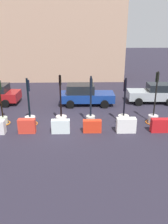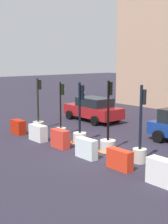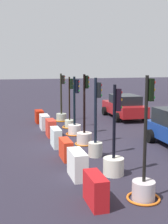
% 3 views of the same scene
% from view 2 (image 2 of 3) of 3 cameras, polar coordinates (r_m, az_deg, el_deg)
% --- Properties ---
extents(ground_plane, '(120.00, 120.00, 0.00)m').
position_cam_2_polar(ground_plane, '(14.45, 3.47, -7.45)').
color(ground_plane, '#282432').
extents(traffic_light_0, '(0.85, 0.85, 3.10)m').
position_cam_2_polar(traffic_light_0, '(19.26, -8.19, -1.67)').
color(traffic_light_0, '#AFB9A5').
rests_on(traffic_light_0, ground_plane).
extents(traffic_light_1, '(0.88, 0.88, 2.98)m').
position_cam_2_polar(traffic_light_1, '(17.52, -4.17, -2.82)').
color(traffic_light_1, beige).
rests_on(traffic_light_1, ground_plane).
extents(traffic_light_2, '(0.93, 0.93, 3.07)m').
position_cam_2_polar(traffic_light_2, '(16.05, -0.74, -3.76)').
color(traffic_light_2, silver).
rests_on(traffic_light_2, ground_plane).
extents(traffic_light_3, '(0.88, 0.88, 3.26)m').
position_cam_2_polar(traffic_light_3, '(14.59, 4.32, -5.37)').
color(traffic_light_3, beige).
rests_on(traffic_light_3, ground_plane).
extents(traffic_light_4, '(0.58, 0.58, 3.20)m').
position_cam_2_polar(traffic_light_4, '(13.25, 10.03, -6.06)').
color(traffic_light_4, beige).
rests_on(traffic_light_4, ground_plane).
extents(construction_barrier_0, '(0.99, 0.48, 0.80)m').
position_cam_2_polar(construction_barrier_0, '(18.38, -11.72, -2.66)').
color(construction_barrier_0, red).
rests_on(construction_barrier_0, ground_plane).
extents(construction_barrier_1, '(1.12, 0.47, 0.83)m').
position_cam_2_polar(construction_barrier_1, '(16.72, -8.25, -3.72)').
color(construction_barrier_1, silver).
rests_on(construction_barrier_1, ground_plane).
extents(construction_barrier_2, '(1.01, 0.41, 0.88)m').
position_cam_2_polar(construction_barrier_2, '(15.26, -4.33, -4.82)').
color(construction_barrier_2, red).
rests_on(construction_barrier_2, ground_plane).
extents(construction_barrier_3, '(1.09, 0.36, 0.85)m').
position_cam_2_polar(construction_barrier_3, '(13.67, 0.44, -6.56)').
color(construction_barrier_3, white).
rests_on(construction_barrier_3, ground_plane).
extents(construction_barrier_4, '(1.10, 0.37, 0.78)m').
position_cam_2_polar(construction_barrier_4, '(12.42, 6.42, -8.47)').
color(construction_barrier_4, red).
rests_on(construction_barrier_4, ground_plane).
extents(construction_barrier_5, '(1.16, 0.46, 0.91)m').
position_cam_2_polar(construction_barrier_5, '(11.15, 14.07, -10.49)').
color(construction_barrier_5, white).
rests_on(construction_barrier_5, ground_plane).
extents(car_red_compact, '(4.52, 2.32, 1.61)m').
position_cam_2_polar(car_red_compact, '(21.78, 1.66, 0.55)').
color(car_red_compact, maroon).
rests_on(car_red_compact, ground_plane).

